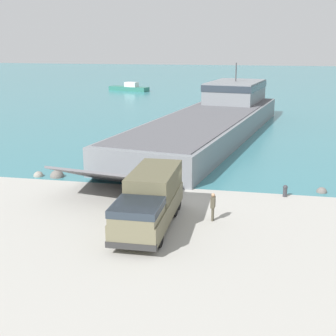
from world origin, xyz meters
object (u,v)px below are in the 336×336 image
(moored_boat_a, at_px, (129,88))
(mooring_bollard, at_px, (285,190))
(soldier_on_ramp, at_px, (213,205))
(military_truck, at_px, (150,200))
(landing_craft, at_px, (214,117))

(moored_boat_a, distance_m, mooring_bollard, 71.94)
(soldier_on_ramp, bearing_deg, military_truck, -153.35)
(moored_boat_a, xyz_separation_m, mooring_bollard, (29.86, -65.45, -0.17))
(military_truck, bearing_deg, soldier_on_ramp, 113.41)
(landing_craft, relative_size, mooring_bollard, 52.94)
(mooring_bollard, bearing_deg, military_truck, -138.35)
(landing_craft, distance_m, moored_boat_a, 49.25)
(moored_boat_a, bearing_deg, landing_craft, -135.37)
(mooring_bollard, bearing_deg, soldier_on_ramp, -128.89)
(military_truck, xyz_separation_m, soldier_on_ramp, (3.41, 1.52, -0.59))
(landing_craft, height_order, moored_boat_a, landing_craft)
(landing_craft, height_order, soldier_on_ramp, landing_craft)
(military_truck, distance_m, soldier_on_ramp, 3.78)
(landing_craft, distance_m, soldier_on_ramp, 27.28)
(soldier_on_ramp, bearing_deg, moored_boat_a, 112.47)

